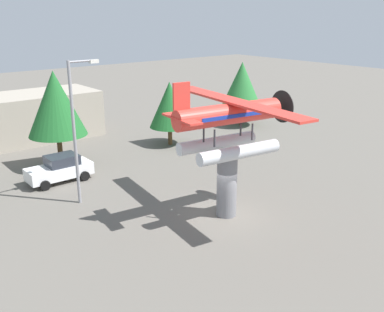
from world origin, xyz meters
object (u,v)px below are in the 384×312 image
car_mid_white (60,169)px  tree_far_east (242,86)px  display_pedestal (227,185)px  streetlight_primary (77,123)px  storefront_building (19,118)px  tree_center_back (170,105)px  tree_east (56,104)px  floatplane_monument (230,123)px

car_mid_white → tree_far_east: (20.24, 3.43, 3.00)m
display_pedestal → streetlight_primary: streetlight_primary is taller
storefront_building → tree_far_east: (18.97, -7.92, 1.87)m
storefront_building → tree_far_east: 20.64m
car_mid_white → storefront_building: storefront_building is taller
display_pedestal → car_mid_white: display_pedestal is taller
display_pedestal → streetlight_primary: (-5.37, 6.65, 2.99)m
storefront_building → tree_center_back: tree_center_back is taller
car_mid_white → streetlight_primary: (-0.36, -4.01, 3.89)m
streetlight_primary → tree_far_east: bearing=19.8°
streetlight_primary → tree_far_east: 21.92m
tree_center_back → tree_far_east: size_ratio=0.86×
streetlight_primary → storefront_building: 15.68m
streetlight_primary → tree_center_back: streetlight_primary is taller
car_mid_white → tree_east: size_ratio=0.60×
display_pedestal → tree_center_back: bearing=66.2°
streetlight_primary → storefront_building: (1.64, 15.35, -2.76)m
car_mid_white → tree_center_back: bearing=-167.6°
streetlight_primary → storefront_building: bearing=83.9°
floatplane_monument → tree_east: floatplane_monument is taller
car_mid_white → tree_center_back: size_ratio=0.79×
tree_center_back → tree_far_east: 9.55m
floatplane_monument → car_mid_white: size_ratio=2.49×
display_pedestal → tree_east: tree_east is taller
tree_east → tree_center_back: size_ratio=1.31×
tree_center_back → floatplane_monument: bearing=-113.3°
display_pedestal → tree_center_back: (5.76, 13.03, 1.63)m
floatplane_monument → streetlight_primary: streetlight_primary is taller
floatplane_monument → display_pedestal: bearing=-180.0°
storefront_building → car_mid_white: bearing=-96.4°
tree_center_back → streetlight_primary: bearing=-150.2°
floatplane_monument → car_mid_white: floatplane_monument is taller
storefront_building → display_pedestal: bearing=-80.4°
tree_far_east → car_mid_white: bearing=-170.4°
display_pedestal → tree_east: 14.14m
car_mid_white → storefront_building: bearing=-96.4°
tree_far_east → tree_east: bearing=-177.7°
floatplane_monument → tree_east: (-3.96, 13.32, -0.56)m
tree_east → floatplane_monument: bearing=-73.5°
car_mid_white → storefront_building: (1.27, 11.35, 1.13)m
tree_far_east → floatplane_monument: bearing=-137.0°
streetlight_primary → tree_east: bearing=76.9°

